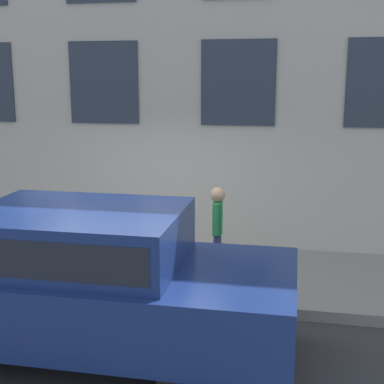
% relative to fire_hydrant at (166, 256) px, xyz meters
% --- Properties ---
extents(ground_plane, '(80.00, 80.00, 0.00)m').
position_rel_fire_hydrant_xyz_m(ground_plane, '(-0.67, 0.37, -0.54)').
color(ground_plane, '#38383A').
extents(sidewalk, '(2.52, 60.00, 0.16)m').
position_rel_fire_hydrant_xyz_m(sidewalk, '(0.59, 0.37, -0.46)').
color(sidewalk, gray).
rests_on(sidewalk, ground_plane).
extents(building_facade, '(0.33, 40.00, 8.40)m').
position_rel_fire_hydrant_xyz_m(building_facade, '(2.00, 0.37, 3.67)').
color(building_facade, beige).
rests_on(building_facade, ground_plane).
extents(fire_hydrant, '(0.33, 0.45, 0.74)m').
position_rel_fire_hydrant_xyz_m(fire_hydrant, '(0.00, 0.00, 0.00)').
color(fire_hydrant, gold).
rests_on(fire_hydrant, sidewalk).
extents(person, '(0.33, 0.22, 1.38)m').
position_rel_fire_hydrant_xyz_m(person, '(0.26, -0.71, 0.45)').
color(person, navy).
rests_on(person, sidewalk).
extents(parked_car_navy_near, '(1.92, 4.71, 1.69)m').
position_rel_fire_hydrant_xyz_m(parked_car_navy_near, '(-1.97, 0.49, 0.39)').
color(parked_car_navy_near, black).
rests_on(parked_car_navy_near, ground_plane).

